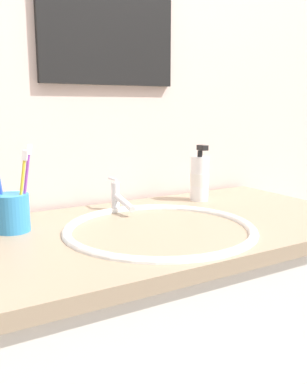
% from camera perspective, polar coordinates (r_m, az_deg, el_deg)
% --- Properties ---
extents(tiled_wall_back, '(2.30, 0.04, 2.40)m').
position_cam_1_polar(tiled_wall_back, '(1.37, -6.43, 13.01)').
color(tiled_wall_back, beige).
rests_on(tiled_wall_back, ground).
extents(vanity_counter, '(1.10, 0.59, 0.86)m').
position_cam_1_polar(vanity_counter, '(1.30, 1.10, -22.76)').
color(vanity_counter, silver).
rests_on(vanity_counter, ground).
extents(sink_basin, '(0.48, 0.48, 0.11)m').
position_cam_1_polar(sink_basin, '(1.07, 0.83, -7.01)').
color(sink_basin, white).
rests_on(sink_basin, vanity_counter).
extents(faucet, '(0.02, 0.15, 0.09)m').
position_cam_1_polar(faucet, '(1.24, -4.64, -0.78)').
color(faucet, silver).
rests_on(faucet, sink_basin).
extents(toothbrush_cup, '(0.08, 0.08, 0.09)m').
position_cam_1_polar(toothbrush_cup, '(1.09, -18.24, -2.64)').
color(toothbrush_cup, '#338CCC').
rests_on(toothbrush_cup, vanity_counter).
extents(toothbrush_yellow, '(0.04, 0.03, 0.19)m').
position_cam_1_polar(toothbrush_yellow, '(1.06, -17.06, 0.85)').
color(toothbrush_yellow, yellow).
rests_on(toothbrush_yellow, toothbrush_cup).
extents(toothbrush_blue, '(0.03, 0.01, 0.19)m').
position_cam_1_polar(toothbrush_blue, '(1.08, -19.69, 0.87)').
color(toothbrush_blue, blue).
rests_on(toothbrush_blue, toothbrush_cup).
extents(toothbrush_purple, '(0.04, 0.01, 0.20)m').
position_cam_1_polar(toothbrush_purple, '(1.08, -16.57, 1.31)').
color(toothbrush_purple, purple).
rests_on(toothbrush_purple, toothbrush_cup).
extents(soap_dispenser, '(0.06, 0.06, 0.18)m').
position_cam_1_polar(soap_dispenser, '(1.39, 6.12, 1.86)').
color(soap_dispenser, white).
rests_on(soap_dispenser, vanity_counter).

